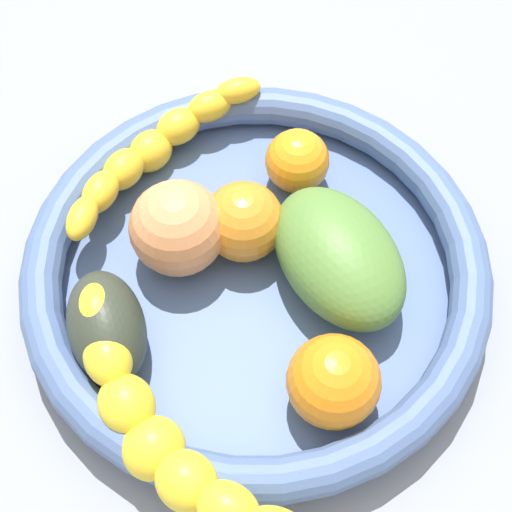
{
  "coord_description": "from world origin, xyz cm",
  "views": [
    {
      "loc": [
        2.78,
        28.72,
        54.99
      ],
      "look_at": [
        0.0,
        0.0,
        7.59
      ],
      "focal_mm": 53.13,
      "sensor_mm": 36.0,
      "label": 1
    }
  ],
  "objects": [
    {
      "name": "orange_front",
      "position": [
        0.65,
        -3.05,
        7.68
      ],
      "size": [
        6.18,
        6.18,
        6.18
      ],
      "primitive_type": "sphere",
      "color": "orange",
      "rests_on": "fruit_bowl"
    },
    {
      "name": "avocado_dark",
      "position": [
        10.92,
        4.62,
        7.3
      ],
      "size": [
        6.95,
        9.49,
        6.35
      ],
      "primitive_type": "ellipsoid",
      "rotation": [
        0.0,
        0.0,
        1.76
      ],
      "color": "#31382D",
      "rests_on": "fruit_bowl"
    },
    {
      "name": "orange_mid_left",
      "position": [
        -4.17,
        -8.8,
        7.19
      ],
      "size": [
        5.2,
        5.2,
        5.2
      ],
      "primitive_type": "sphere",
      "color": "orange",
      "rests_on": "fruit_bowl"
    },
    {
      "name": "peach_blush",
      "position": [
        5.58,
        -2.58,
        8.22
      ],
      "size": [
        7.27,
        7.27,
        7.27
      ],
      "primitive_type": "sphere",
      "color": "#E9945D",
      "rests_on": "fruit_bowl"
    },
    {
      "name": "banana_draped_left",
      "position": [
        7.26,
        12.88,
        7.88
      ],
      "size": [
        14.66,
        19.95,
        5.99
      ],
      "color": "yellow",
      "rests_on": "fruit_bowl"
    },
    {
      "name": "orange_mid_right",
      "position": [
        -4.17,
        10.32,
        7.79
      ],
      "size": [
        6.39,
        6.39,
        6.39
      ],
      "primitive_type": "sphere",
      "color": "orange",
      "rests_on": "fruit_bowl"
    },
    {
      "name": "banana_draped_right",
      "position": [
        7.11,
        -11.16,
        7.19
      ],
      "size": [
        16.91,
        15.35,
        4.75
      ],
      "color": "yellow",
      "rests_on": "fruit_bowl"
    },
    {
      "name": "kitchen_counter",
      "position": [
        0.0,
        0.0,
        1.5
      ],
      "size": [
        120.0,
        120.0,
        3.0
      ],
      "primitive_type": "cube",
      "color": "gray",
      "rests_on": "ground"
    },
    {
      "name": "mango_green",
      "position": [
        -5.99,
        0.78,
        7.78
      ],
      "size": [
        12.5,
        14.85,
        6.38
      ],
      "primitive_type": "ellipsoid",
      "rotation": [
        0.0,
        0.0,
        5.11
      ],
      "color": "#55843B",
      "rests_on": "fruit_bowl"
    },
    {
      "name": "fruit_bowl",
      "position": [
        0.0,
        0.0,
        5.43
      ],
      "size": [
        35.22,
        35.22,
        4.72
      ],
      "color": "#4B659B",
      "rests_on": "kitchen_counter"
    }
  ]
}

